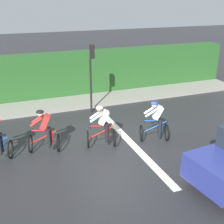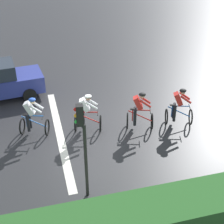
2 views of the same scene
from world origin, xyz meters
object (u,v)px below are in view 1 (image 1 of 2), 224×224
Objects in this scene: cyclist_second at (44,132)px; traffic_light_near_crossing at (92,68)px; cyclist_mid at (102,127)px; cyclist_fourth at (156,122)px.

traffic_light_near_crossing reaches higher than cyclist_second.
cyclist_second is 2.14m from cyclist_mid.
cyclist_second and cyclist_fourth have the same top height.
cyclist_fourth is 0.50× the size of traffic_light_near_crossing.
cyclist_mid is 3.96m from traffic_light_near_crossing.
cyclist_mid is 0.50× the size of traffic_light_near_crossing.
cyclist_fourth is (-0.29, -2.14, 0.00)m from cyclist_mid.
cyclist_second is 4.55m from traffic_light_near_crossing.
traffic_light_near_crossing is at bearing -12.04° from cyclist_mid.
cyclist_fourth is at bearing -160.75° from traffic_light_near_crossing.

